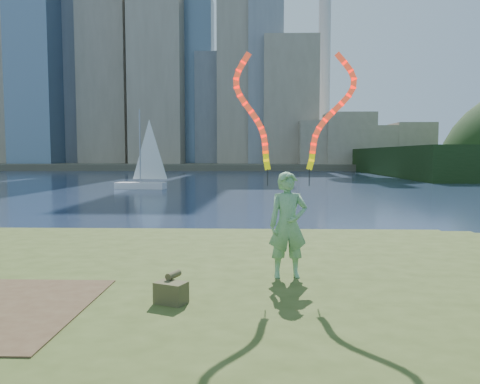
{
  "coord_description": "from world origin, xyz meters",
  "views": [
    {
      "loc": [
        1.74,
        -9.38,
        2.93
      ],
      "look_at": [
        1.42,
        1.0,
        2.11
      ],
      "focal_mm": 35.0,
      "sensor_mm": 36.0,
      "label": 1
    }
  ],
  "objects": [
    {
      "name": "canvas_bag",
      "position": [
        0.55,
        -2.82,
        0.97
      ],
      "size": [
        0.51,
        0.58,
        0.41
      ],
      "rotation": [
        0.0,
        0.0,
        -0.4
      ],
      "color": "#474425",
      "rests_on": "grassy_knoll"
    },
    {
      "name": "grassy_knoll",
      "position": [
        0.0,
        -2.3,
        0.34
      ],
      "size": [
        20.0,
        18.0,
        0.8
      ],
      "color": "#3B4B1A",
      "rests_on": "ground"
    },
    {
      "name": "woman_with_ribbons",
      "position": [
        2.33,
        -1.31,
        2.19
      ],
      "size": [
        2.13,
        0.51,
        4.2
      ],
      "rotation": [
        0.0,
        0.0,
        0.11
      ],
      "color": "#176D1D",
      "rests_on": "grassy_knoll"
    },
    {
      "name": "sailboat",
      "position": [
        -7.85,
        30.65,
        1.18
      ],
      "size": [
        4.58,
        1.79,
        6.87
      ],
      "rotation": [
        0.0,
        0.0,
        -0.1
      ],
      "color": "white",
      "rests_on": "ground"
    },
    {
      "name": "far_shore",
      "position": [
        0.0,
        95.0,
        0.6
      ],
      "size": [
        320.0,
        40.0,
        1.2
      ],
      "primitive_type": "cube",
      "color": "#504B3A",
      "rests_on": "ground"
    },
    {
      "name": "ground",
      "position": [
        0.0,
        0.0,
        0.0
      ],
      "size": [
        320.0,
        320.0,
        0.0
      ],
      "primitive_type": "plane",
      "color": "#192640",
      "rests_on": "ground"
    }
  ]
}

